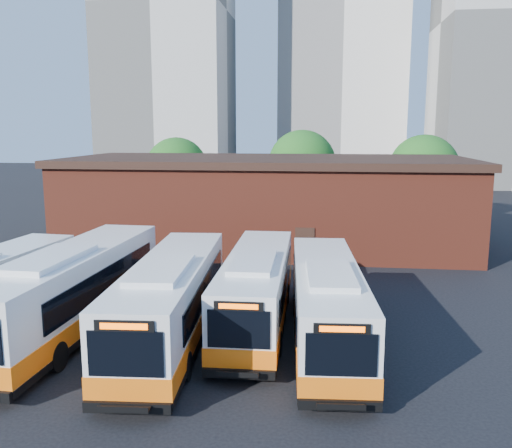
# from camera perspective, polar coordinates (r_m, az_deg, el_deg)

# --- Properties ---
(ground) EXTENTS (220.00, 220.00, 0.00)m
(ground) POSITION_cam_1_polar(r_m,az_deg,el_deg) (21.24, -4.59, -13.41)
(ground) COLOR black
(bus_west) EXTENTS (3.26, 13.50, 3.65)m
(bus_west) POSITION_cam_1_polar(r_m,az_deg,el_deg) (23.94, -18.81, -6.98)
(bus_west) COLOR white
(bus_west) RESTS_ON ground
(bus_midwest) EXTENTS (3.42, 12.87, 3.47)m
(bus_midwest) POSITION_cam_1_polar(r_m,az_deg,el_deg) (22.01, -8.90, -8.26)
(bus_midwest) COLOR white
(bus_midwest) RESTS_ON ground
(bus_mideast) EXTENTS (2.70, 12.04, 3.26)m
(bus_mideast) POSITION_cam_1_polar(r_m,az_deg,el_deg) (23.56, 0.09, -7.15)
(bus_mideast) COLOR white
(bus_mideast) RESTS_ON ground
(bus_east) EXTENTS (3.25, 12.19, 3.29)m
(bus_east) POSITION_cam_1_polar(r_m,az_deg,el_deg) (21.83, 7.45, -8.61)
(bus_east) COLOR white
(bus_east) RESTS_ON ground
(transit_worker) EXTENTS (0.45, 0.68, 1.85)m
(transit_worker) POSITION_cam_1_polar(r_m,az_deg,el_deg) (19.66, -1.49, -12.44)
(transit_worker) COLOR #121435
(transit_worker) RESTS_ON ground
(depot_building) EXTENTS (28.60, 12.60, 6.40)m
(depot_building) POSITION_cam_1_polar(r_m,az_deg,el_deg) (39.63, 1.14, 2.48)
(depot_building) COLOR maroon
(depot_building) RESTS_ON ground
(tree_west) EXTENTS (6.00, 6.00, 7.65)m
(tree_west) POSITION_cam_1_polar(r_m,az_deg,el_deg) (53.11, -8.35, 5.79)
(tree_west) COLOR #382314
(tree_west) RESTS_ON ground
(tree_mid) EXTENTS (6.56, 6.56, 8.36)m
(tree_mid) POSITION_cam_1_polar(r_m,az_deg,el_deg) (53.23, 4.86, 6.33)
(tree_mid) COLOR #382314
(tree_mid) RESTS_ON ground
(tree_east) EXTENTS (6.24, 6.24, 7.96)m
(tree_east) POSITION_cam_1_polar(r_m,az_deg,el_deg) (51.01, 17.22, 5.49)
(tree_east) COLOR #382314
(tree_east) RESTS_ON ground
(tower_left) EXTENTS (20.00, 18.00, 56.20)m
(tower_left) POSITION_cam_1_polar(r_m,az_deg,el_deg) (96.70, -9.39, 21.42)
(tower_left) COLOR beige
(tower_left) RESTS_ON ground
(tower_center) EXTENTS (22.00, 20.00, 61.20)m
(tower_center) POSITION_cam_1_polar(r_m,az_deg,el_deg) (107.39, 9.11, 21.62)
(tower_center) COLOR silver
(tower_center) RESTS_ON ground
(tower_right) EXTENTS (18.00, 18.00, 49.20)m
(tower_right) POSITION_cam_1_polar(r_m,az_deg,el_deg) (92.27, 24.69, 19.03)
(tower_right) COLOR beige
(tower_right) RESTS_ON ground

